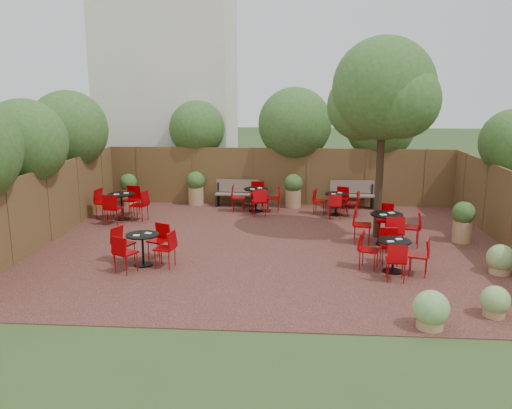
{
  "coord_description": "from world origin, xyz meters",
  "views": [
    {
      "loc": [
        0.55,
        -13.4,
        4.12
      ],
      "look_at": [
        -0.49,
        0.5,
        1.0
      ],
      "focal_mm": 37.54,
      "sensor_mm": 36.0,
      "label": 1
    }
  ],
  "objects": [
    {
      "name": "low_shrubs",
      "position": [
        4.03,
        -3.43,
        0.33
      ],
      "size": [
        2.83,
        3.53,
        0.68
      ],
      "color": "#A27C51",
      "rests_on": "courtyard_paving"
    },
    {
      "name": "fence_left",
      "position": [
        -6.0,
        0.0,
        1.0
      ],
      "size": [
        0.08,
        10.0,
        2.0
      ],
      "primitive_type": "cube",
      "color": "brown",
      "rests_on": "ground"
    },
    {
      "name": "fence_back",
      "position": [
        0.0,
        5.0,
        1.0
      ],
      "size": [
        12.0,
        0.08,
        2.0
      ],
      "primitive_type": "cube",
      "color": "brown",
      "rests_on": "ground"
    },
    {
      "name": "planters",
      "position": [
        -0.74,
        3.69,
        0.63
      ],
      "size": [
        10.84,
        4.6,
        1.17
      ],
      "color": "#A27C51",
      "rests_on": "courtyard_paving"
    },
    {
      "name": "park_bench_right",
      "position": [
        2.49,
        4.63,
        0.5
      ],
      "size": [
        1.53,
        0.57,
        0.93
      ],
      "rotation": [
        0.0,
        0.0,
        0.06
      ],
      "color": "brown",
      "rests_on": "courtyard_paving"
    },
    {
      "name": "park_bench_left",
      "position": [
        -1.46,
        4.62,
        0.49
      ],
      "size": [
        1.49,
        0.56,
        0.91
      ],
      "rotation": [
        0.0,
        0.0,
        -0.06
      ],
      "color": "brown",
      "rests_on": "courtyard_paving"
    },
    {
      "name": "ground",
      "position": [
        0.0,
        0.0,
        0.0
      ],
      "size": [
        80.0,
        80.0,
        0.0
      ],
      "primitive_type": "plane",
      "color": "#354F23",
      "rests_on": "ground"
    },
    {
      "name": "neighbour_building",
      "position": [
        -4.5,
        8.0,
        4.0
      ],
      "size": [
        5.0,
        4.0,
        8.0
      ],
      "primitive_type": "cube",
      "color": "silver",
      "rests_on": "ground"
    },
    {
      "name": "overhang_foliage",
      "position": [
        -2.48,
        2.54,
        2.73
      ],
      "size": [
        15.58,
        10.85,
        2.7
      ],
      "color": "#2D561B",
      "rests_on": "ground"
    },
    {
      "name": "bistro_tables",
      "position": [
        -0.26,
        1.11,
        0.47
      ],
      "size": [
        9.47,
        7.19,
        0.96
      ],
      "color": "black",
      "rests_on": "courtyard_paving"
    },
    {
      "name": "courtyard_paving",
      "position": [
        0.0,
        0.0,
        0.01
      ],
      "size": [
        12.0,
        10.0,
        0.02
      ],
      "primitive_type": "cube",
      "color": "#321814",
      "rests_on": "ground"
    },
    {
      "name": "courtyard_tree",
      "position": [
        2.8,
        1.05,
        3.87
      ],
      "size": [
        2.83,
        2.73,
        5.36
      ],
      "rotation": [
        0.0,
        0.0,
        0.29
      ],
      "color": "black",
      "rests_on": "courtyard_paving"
    }
  ]
}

